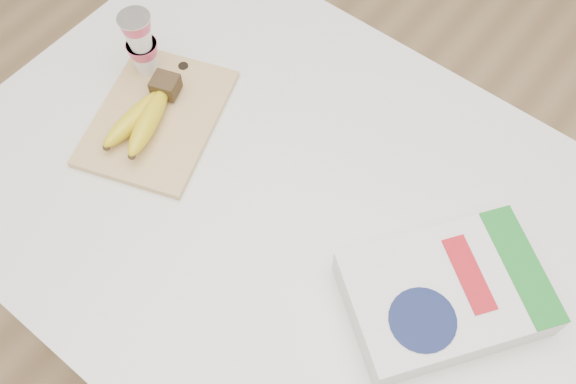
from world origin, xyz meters
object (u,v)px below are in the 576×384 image
(table, at_px, (303,310))
(cutting_board, at_px, (157,117))
(cereal_box, at_px, (445,294))
(yogurt_stack, at_px, (141,43))
(bananas, at_px, (145,115))

(table, xyz_separation_m, cutting_board, (-0.35, -0.01, 0.49))
(table, height_order, cereal_box, cereal_box)
(cutting_board, height_order, yogurt_stack, yogurt_stack)
(table, bearing_deg, cutting_board, -177.86)
(cutting_board, height_order, cereal_box, cereal_box)
(bananas, relative_size, yogurt_stack, 1.41)
(cutting_board, relative_size, cereal_box, 0.81)
(cereal_box, bearing_deg, cutting_board, -142.42)
(yogurt_stack, bearing_deg, cereal_box, -3.72)
(cutting_board, xyz_separation_m, yogurt_stack, (-0.09, 0.07, 0.08))
(bananas, distance_m, cereal_box, 0.61)
(bananas, height_order, cereal_box, cereal_box)
(bananas, xyz_separation_m, yogurt_stack, (-0.09, 0.09, 0.05))
(yogurt_stack, distance_m, cereal_box, 0.70)
(table, relative_size, yogurt_stack, 9.14)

